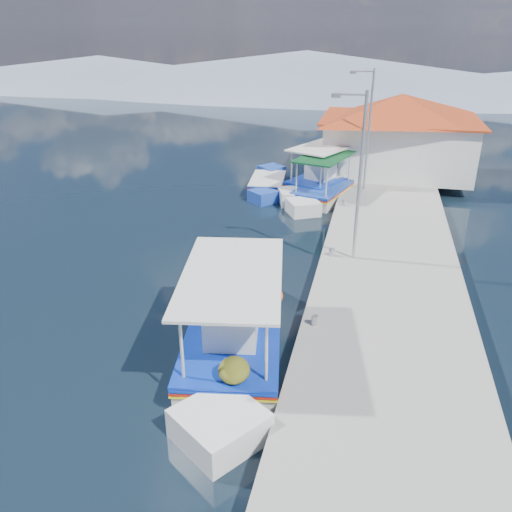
# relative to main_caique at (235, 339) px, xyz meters

# --- Properties ---
(ground) EXTENTS (160.00, 160.00, 0.00)m
(ground) POSITION_rel_main_caique_xyz_m (-1.76, 4.30, -0.56)
(ground) COLOR black
(ground) RESTS_ON ground
(quay) EXTENTS (5.00, 44.00, 0.50)m
(quay) POSITION_rel_main_caique_xyz_m (4.14, 10.30, -0.31)
(quay) COLOR gray
(quay) RESTS_ON ground
(bollards) EXTENTS (0.20, 17.20, 0.30)m
(bollards) POSITION_rel_main_caique_xyz_m (2.04, 9.55, 0.09)
(bollards) COLOR #A5A8AD
(bollards) RESTS_ON quay
(main_caique) EXTENTS (3.51, 8.63, 2.88)m
(main_caique) POSITION_rel_main_caique_xyz_m (0.00, 0.00, 0.00)
(main_caique) COLOR silver
(main_caique) RESTS_ON ground
(caique_green_canopy) EXTENTS (3.30, 6.66, 2.59)m
(caique_green_canopy) POSITION_rel_main_caique_xyz_m (0.76, 14.52, -0.17)
(caique_green_canopy) COLOR silver
(caique_green_canopy) RESTS_ON ground
(caique_blue_hull) EXTENTS (2.13, 5.95, 1.06)m
(caique_blue_hull) POSITION_rel_main_caique_xyz_m (-2.37, 15.56, -0.27)
(caique_blue_hull) COLOR #1B3EA3
(caique_blue_hull) RESTS_ON ground
(caique_far) EXTENTS (4.39, 7.17, 2.76)m
(caique_far) POSITION_rel_main_caique_xyz_m (0.59, 16.15, -0.04)
(caique_far) COLOR silver
(caique_far) RESTS_ON ground
(harbor_building) EXTENTS (10.49, 10.49, 4.40)m
(harbor_building) POSITION_rel_main_caique_xyz_m (4.44, 19.30, 2.22)
(harbor_building) COLOR white
(harbor_building) RESTS_ON quay
(lamp_post_near) EXTENTS (1.21, 0.14, 6.00)m
(lamp_post_near) POSITION_rel_main_caique_xyz_m (2.75, 6.30, 3.30)
(lamp_post_near) COLOR #A5A8AD
(lamp_post_near) RESTS_ON quay
(lamp_post_far) EXTENTS (1.21, 0.14, 6.00)m
(lamp_post_far) POSITION_rel_main_caique_xyz_m (2.75, 15.30, 3.30)
(lamp_post_far) COLOR #A5A8AD
(lamp_post_far) RESTS_ON quay
(mountain_ridge) EXTENTS (171.40, 96.00, 5.50)m
(mountain_ridge) POSITION_rel_main_caique_xyz_m (4.79, 60.30, 1.49)
(mountain_ridge) COLOR gray
(mountain_ridge) RESTS_ON ground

